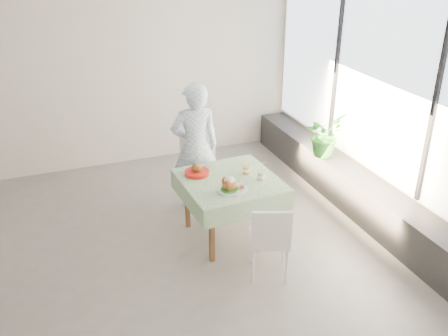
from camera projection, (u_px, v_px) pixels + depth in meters
name	position (u px, v px, depth m)	size (l,w,h in m)	color
floor	(140.00, 253.00, 5.57)	(6.00, 6.00, 0.00)	slate
wall_back	(94.00, 75.00, 7.06)	(6.00, 0.02, 2.80)	silver
wall_front	(219.00, 289.00, 2.86)	(6.00, 0.02, 2.80)	silver
wall_right	(380.00, 102.00, 5.94)	(0.02, 5.00, 2.80)	silver
window_pane	(381.00, 82.00, 5.82)	(0.01, 4.80, 2.18)	#D1E0F9
window_ledge	(355.00, 190.00, 6.37)	(0.40, 4.80, 0.50)	black
cafe_table	(230.00, 201.00, 5.69)	(1.08, 1.08, 0.74)	brown
chair_far	(200.00, 183.00, 6.46)	(0.54, 0.54, 0.96)	white
chair_near	(269.00, 252.00, 5.14)	(0.51, 0.51, 0.83)	white
diner	(195.00, 147.00, 6.18)	(0.60, 0.40, 1.65)	#93C1EB
main_dish	(231.00, 186.00, 5.30)	(0.34, 0.34, 0.17)	white
juice_cup_orange	(246.00, 170.00, 5.67)	(0.09, 0.09, 0.24)	white
juice_cup_lemonade	(261.00, 175.00, 5.53)	(0.09, 0.09, 0.25)	white
second_dish	(197.00, 171.00, 5.66)	(0.28, 0.28, 0.13)	#B51A12
potted_plant	(324.00, 135.00, 6.65)	(0.52, 0.45, 0.58)	#277527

